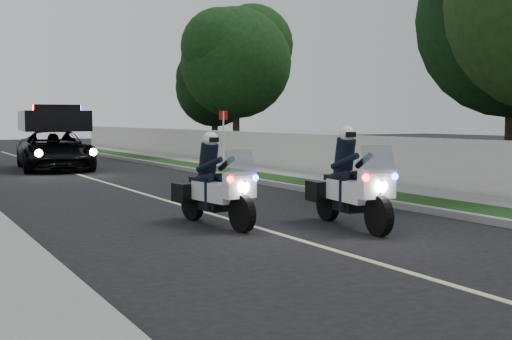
{
  "coord_description": "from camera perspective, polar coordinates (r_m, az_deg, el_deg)",
  "views": [
    {
      "loc": [
        -5.85,
        -7.55,
        2.02
      ],
      "look_at": [
        0.47,
        3.62,
        1.0
      ],
      "focal_mm": 45.08,
      "sensor_mm": 36.0,
      "label": 1
    }
  ],
  "objects": [
    {
      "name": "lane_marking",
      "position": [
        18.61,
        -11.02,
        -1.76
      ],
      "size": [
        0.12,
        50.0,
        0.01
      ],
      "primitive_type": "cube",
      "color": "#BFB78C",
      "rests_on": "ground"
    },
    {
      "name": "police_moto_right",
      "position": [
        12.15,
        8.37,
        -5.07
      ],
      "size": [
        1.07,
        2.32,
        1.9
      ],
      "primitive_type": null,
      "rotation": [
        0.0,
        0.0,
        -0.13
      ],
      "color": "silver",
      "rests_on": "ground"
    },
    {
      "name": "police_moto_left",
      "position": [
        12.27,
        -3.65,
        -4.94
      ],
      "size": [
        0.98,
        2.17,
        1.79
      ],
      "primitive_type": null,
      "rotation": [
        0.0,
        0.0,
        0.12
      ],
      "color": "silver",
      "rests_on": "ground"
    },
    {
      "name": "tree_right_d",
      "position": [
        33.44,
        -1.77,
        1.07
      ],
      "size": [
        7.05,
        7.05,
        9.53
      ],
      "primitive_type": null,
      "rotation": [
        0.0,
        0.0,
        -0.27
      ],
      "color": "#173C14",
      "rests_on": "ground"
    },
    {
      "name": "sidewalk_right",
      "position": [
        21.32,
        4.72,
        -0.7
      ],
      "size": [
        1.4,
        60.0,
        0.16
      ],
      "primitive_type": "cube",
      "color": "gray",
      "rests_on": "ground"
    },
    {
      "name": "grass_verge",
      "position": [
        20.62,
        1.73,
        -0.87
      ],
      "size": [
        1.2,
        60.0,
        0.16
      ],
      "primitive_type": "cube",
      "color": "#193814",
      "rests_on": "ground"
    },
    {
      "name": "curb_right",
      "position": [
        20.26,
        0.04,
        -0.97
      ],
      "size": [
        0.2,
        60.0,
        0.15
      ],
      "primitive_type": "cube",
      "color": "gray",
      "rests_on": "ground"
    },
    {
      "name": "tree_right_a",
      "position": [
        20.67,
        21.55,
        -1.39
      ],
      "size": [
        6.97,
        6.97,
        9.54
      ],
      "primitive_type": null,
      "rotation": [
        0.0,
        0.0,
        0.25
      ],
      "color": "black",
      "rests_on": "ground"
    },
    {
      "name": "tree_right_e",
      "position": [
        36.75,
        -3.67,
        1.38
      ],
      "size": [
        5.74,
        5.74,
        7.37
      ],
      "primitive_type": null,
      "rotation": [
        0.0,
        0.0,
        0.38
      ],
      "color": "black",
      "rests_on": "ground"
    },
    {
      "name": "ground",
      "position": [
        9.76,
        8.16,
        -7.44
      ],
      "size": [
        120.0,
        120.0,
        0.0
      ],
      "primitive_type": "plane",
      "color": "black",
      "rests_on": "ground"
    },
    {
      "name": "sign_post",
      "position": [
        26.53,
        -2.9,
        0.17
      ],
      "size": [
        0.41,
        0.41,
        2.44
      ],
      "primitive_type": null,
      "rotation": [
        0.0,
        0.0,
        -0.07
      ],
      "color": "#B6170D",
      "rests_on": "ground"
    },
    {
      "name": "property_wall",
      "position": [
        21.84,
        6.9,
        1.17
      ],
      "size": [
        0.22,
        60.0,
        1.5
      ],
      "primitive_type": "cube",
      "color": "beige",
      "rests_on": "ground"
    },
    {
      "name": "police_suv",
      "position": [
        26.91,
        -17.38,
        0.03
      ],
      "size": [
        3.2,
        5.92,
        2.76
      ],
      "primitive_type": "imported",
      "rotation": [
        0.0,
        0.0,
        -0.1
      ],
      "color": "black",
      "rests_on": "ground"
    }
  ]
}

